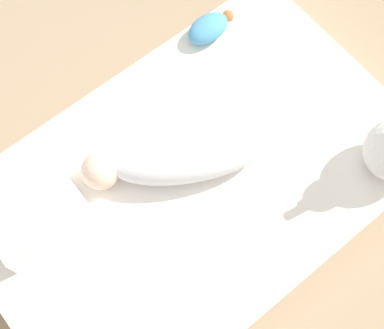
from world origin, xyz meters
The scene contains 5 objects.
ground_plane centered at (0.00, 0.00, 0.00)m, with size 12.00×12.00×0.00m, color #9E8466.
bed_mattress centered at (0.00, 0.00, 0.07)m, with size 1.48×0.96×0.15m.
swaddled_baby centered at (-0.02, 0.07, 0.22)m, with size 0.59×0.41×0.15m.
pillow centered at (-0.49, 0.25, 0.20)m, with size 0.30×0.31×0.11m.
turtle_plush centered at (0.40, 0.41, 0.19)m, with size 0.20×0.10×0.08m.
Camera 1 is at (-0.38, -0.46, 1.84)m, focal length 50.00 mm.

